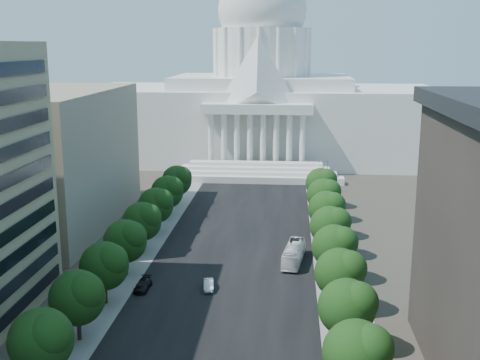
# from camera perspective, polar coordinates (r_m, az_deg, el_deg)

# --- Properties ---
(road_asphalt) EXTENTS (30.00, 260.00, 0.01)m
(road_asphalt) POSITION_cam_1_polar(r_m,az_deg,el_deg) (122.45, -0.24, -6.11)
(road_asphalt) COLOR black
(road_asphalt) RESTS_ON ground
(sidewalk_left) EXTENTS (8.00, 260.00, 0.02)m
(sidewalk_left) POSITION_cam_1_polar(r_m,az_deg,el_deg) (125.48, -8.96, -5.80)
(sidewalk_left) COLOR gray
(sidewalk_left) RESTS_ON ground
(sidewalk_right) EXTENTS (8.00, 260.00, 0.02)m
(sidewalk_right) POSITION_cam_1_polar(r_m,az_deg,el_deg) (122.33, 8.71, -6.28)
(sidewalk_right) COLOR gray
(sidewalk_right) RESTS_ON ground
(capitol) EXTENTS (120.00, 56.00, 73.00)m
(capitol) POSITION_cam_1_polar(r_m,az_deg,el_deg) (211.49, 2.04, 7.41)
(capitol) COLOR white
(capitol) RESTS_ON ground
(office_block_left_far) EXTENTS (38.00, 52.00, 30.00)m
(office_block_left_far) POSITION_cam_1_polar(r_m,az_deg,el_deg) (140.47, -19.78, 1.91)
(office_block_left_far) COLOR gray
(office_block_left_far) RESTS_ON ground
(tree_l_c) EXTENTS (7.79, 7.60, 9.97)m
(tree_l_c) POSITION_cam_1_polar(r_m,az_deg,el_deg) (75.00, -18.17, -14.12)
(tree_l_c) COLOR #33261C
(tree_l_c) RESTS_ON ground
(tree_l_d) EXTENTS (7.79, 7.60, 9.97)m
(tree_l_d) POSITION_cam_1_polar(r_m,az_deg,el_deg) (85.08, -15.02, -10.61)
(tree_l_d) COLOR #33261C
(tree_l_d) RESTS_ON ground
(tree_l_e) EXTENTS (7.79, 7.60, 9.97)m
(tree_l_e) POSITION_cam_1_polar(r_m,az_deg,el_deg) (95.61, -12.60, -7.84)
(tree_l_e) COLOR #33261C
(tree_l_e) RESTS_ON ground
(tree_l_f) EXTENTS (7.79, 7.60, 9.97)m
(tree_l_f) POSITION_cam_1_polar(r_m,az_deg,el_deg) (106.45, -10.69, -5.61)
(tree_l_f) COLOR #33261C
(tree_l_f) RESTS_ON ground
(tree_l_g) EXTENTS (7.79, 7.60, 9.97)m
(tree_l_g) POSITION_cam_1_polar(r_m,az_deg,el_deg) (117.51, -9.15, -3.79)
(tree_l_g) COLOR #33261C
(tree_l_g) RESTS_ON ground
(tree_l_h) EXTENTS (7.79, 7.60, 9.97)m
(tree_l_h) POSITION_cam_1_polar(r_m,az_deg,el_deg) (128.74, -7.88, -2.29)
(tree_l_h) COLOR #33261C
(tree_l_h) RESTS_ON ground
(tree_l_i) EXTENTS (7.79, 7.60, 9.97)m
(tree_l_i) POSITION_cam_1_polar(r_m,az_deg,el_deg) (140.10, -6.81, -1.03)
(tree_l_i) COLOR #33261C
(tree_l_i) RESTS_ON ground
(tree_l_j) EXTENTS (7.79, 7.60, 9.97)m
(tree_l_j) POSITION_cam_1_polar(r_m,az_deg,el_deg) (151.56, -5.91, 0.04)
(tree_l_j) COLOR #33261C
(tree_l_j) RESTS_ON ground
(tree_r_c) EXTENTS (7.79, 7.60, 9.97)m
(tree_r_c) POSITION_cam_1_polar(r_m,az_deg,el_deg) (70.07, 11.28, -15.70)
(tree_r_c) COLOR #33261C
(tree_r_c) RESTS_ON ground
(tree_r_d) EXTENTS (7.79, 7.60, 9.97)m
(tree_r_d) POSITION_cam_1_polar(r_m,az_deg,el_deg) (80.77, 10.34, -11.67)
(tree_r_d) COLOR #33261C
(tree_r_d) RESTS_ON ground
(tree_r_e) EXTENTS (7.79, 7.60, 9.97)m
(tree_r_e) POSITION_cam_1_polar(r_m,az_deg,el_deg) (91.79, 9.65, -8.59)
(tree_r_e) COLOR #33261C
(tree_r_e) RESTS_ON ground
(tree_r_f) EXTENTS (7.79, 7.60, 9.97)m
(tree_r_f) POSITION_cam_1_polar(r_m,az_deg,el_deg) (103.03, 9.11, -6.17)
(tree_r_f) COLOR #33261C
(tree_r_f) RESTS_ON ground
(tree_r_g) EXTENTS (7.79, 7.60, 9.97)m
(tree_r_g) POSITION_cam_1_polar(r_m,az_deg,el_deg) (114.43, 8.69, -4.23)
(tree_r_g) COLOR #33261C
(tree_r_g) RESTS_ON ground
(tree_r_h) EXTENTS (7.79, 7.60, 9.97)m
(tree_r_h) POSITION_cam_1_polar(r_m,az_deg,el_deg) (125.93, 8.34, -2.64)
(tree_r_h) COLOR #33261C
(tree_r_h) RESTS_ON ground
(tree_r_i) EXTENTS (7.79, 7.60, 9.97)m
(tree_r_i) POSITION_cam_1_polar(r_m,az_deg,el_deg) (137.53, 8.05, -1.32)
(tree_r_i) COLOR #33261C
(tree_r_i) RESTS_ON ground
(tree_r_j) EXTENTS (7.79, 7.60, 9.97)m
(tree_r_j) POSITION_cam_1_polar(r_m,az_deg,el_deg) (149.18, 7.81, -0.21)
(tree_r_j) COLOR #33261C
(tree_r_j) RESTS_ON ground
(streetlight_c) EXTENTS (2.61, 0.44, 9.00)m
(streetlight_c) POSITION_cam_1_polar(r_m,az_deg,el_deg) (92.35, 10.60, -8.91)
(streetlight_c) COLOR gray
(streetlight_c) RESTS_ON ground
(streetlight_d) EXTENTS (2.61, 0.44, 9.00)m
(streetlight_d) POSITION_cam_1_polar(r_m,az_deg,el_deg) (115.87, 9.41, -4.37)
(streetlight_d) COLOR gray
(streetlight_d) RESTS_ON ground
(streetlight_e) EXTENTS (2.61, 0.44, 9.00)m
(streetlight_e) POSITION_cam_1_polar(r_m,az_deg,el_deg) (139.90, 8.63, -1.37)
(streetlight_e) COLOR gray
(streetlight_e) RESTS_ON ground
(streetlight_f) EXTENTS (2.61, 0.44, 9.00)m
(streetlight_f) POSITION_cam_1_polar(r_m,az_deg,el_deg) (164.23, 8.09, 0.75)
(streetlight_f) COLOR gray
(streetlight_f) RESTS_ON ground
(car_silver) EXTENTS (2.21, 4.76, 1.51)m
(car_silver) POSITION_cam_1_polar(r_m,az_deg,el_deg) (100.82, -3.00, -9.91)
(car_silver) COLOR #B3B6BB
(car_silver) RESTS_ON ground
(car_dark_b) EXTENTS (2.30, 5.45, 1.57)m
(car_dark_b) POSITION_cam_1_polar(r_m,az_deg,el_deg) (101.87, -9.18, -9.80)
(car_dark_b) COLOR black
(car_dark_b) RESTS_ON ground
(city_bus) EXTENTS (4.59, 12.70, 3.46)m
(city_bus) POSITION_cam_1_polar(r_m,az_deg,el_deg) (112.52, 5.12, -6.96)
(city_bus) COLOR silver
(city_bus) RESTS_ON ground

